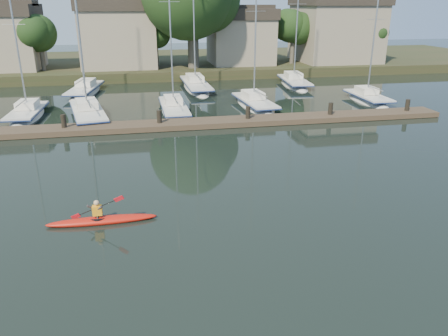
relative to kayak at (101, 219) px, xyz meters
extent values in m
plane|color=black|center=(5.92, -1.01, -0.16)|extent=(160.00, 160.00, 0.00)
ellipsoid|color=#B0190D|center=(0.02, 0.00, -0.07)|extent=(4.09, 0.56, 0.31)
cylinder|color=black|center=(-0.11, 0.00, 0.03)|extent=(0.61, 0.61, 0.08)
imported|color=#302B2D|center=(-0.11, 0.00, 0.36)|extent=(0.21, 0.32, 0.89)
cube|color=orange|center=(-0.11, 0.00, 0.37)|extent=(0.35, 0.26, 0.36)
sphere|color=tan|center=(-0.11, 0.00, 0.68)|extent=(0.20, 0.20, 0.20)
cube|color=#4F392D|center=(5.92, 12.99, 0.04)|extent=(34.00, 2.00, 0.35)
cylinder|color=black|center=(-3.08, 12.99, 0.14)|extent=(0.32, 0.32, 1.80)
cylinder|color=black|center=(2.92, 12.99, 0.14)|extent=(0.32, 0.32, 1.80)
cylinder|color=black|center=(8.92, 12.99, 0.14)|extent=(0.32, 0.32, 1.80)
cylinder|color=black|center=(14.92, 12.99, 0.14)|extent=(0.32, 0.32, 1.80)
cylinder|color=black|center=(20.92, 12.99, 0.14)|extent=(0.32, 0.32, 1.80)
ellipsoid|color=silver|center=(-6.33, 17.81, -0.49)|extent=(2.20, 7.12, 1.79)
cube|color=silver|center=(-6.33, 17.81, 0.36)|extent=(2.06, 5.85, 0.13)
cube|color=navy|center=(-6.33, 17.81, 0.28)|extent=(2.14, 5.99, 0.08)
cube|color=silver|center=(-6.31, 18.23, 0.71)|extent=(1.38, 2.02, 0.52)
cylinder|color=#9EA0A5|center=(-6.32, 18.02, 5.12)|extent=(0.11, 0.11, 9.42)
cylinder|color=#9EA0A5|center=(-6.36, 16.75, 1.11)|extent=(0.16, 2.69, 0.08)
cylinder|color=#9EA0A5|center=(-6.32, 18.02, 6.25)|extent=(1.51, 0.08, 0.03)
ellipsoid|color=silver|center=(-1.97, 16.76, -0.51)|extent=(3.66, 8.79, 1.91)
cube|color=silver|center=(-1.97, 16.76, 0.39)|extent=(3.27, 7.26, 0.14)
cube|color=navy|center=(-1.97, 16.76, 0.31)|extent=(3.39, 7.45, 0.08)
cube|color=silver|center=(-2.06, 17.27, 0.77)|extent=(1.83, 2.61, 0.55)
cylinder|color=#9EA0A5|center=(-2.01, 17.01, 6.48)|extent=(0.12, 0.12, 12.07)
cylinder|color=#9EA0A5|center=(-1.73, 15.50, 1.20)|extent=(0.68, 3.21, 0.08)
ellipsoid|color=silver|center=(4.25, 17.44, -0.48)|extent=(2.00, 8.18, 1.72)
cube|color=silver|center=(4.25, 17.44, 0.34)|extent=(1.89, 6.71, 0.13)
cube|color=navy|center=(4.25, 17.44, 0.27)|extent=(1.96, 6.88, 0.07)
cube|color=silver|center=(4.24, 17.93, 0.68)|extent=(1.30, 2.30, 0.50)
cylinder|color=#9EA0A5|center=(4.25, 17.68, 6.28)|extent=(0.11, 0.11, 11.79)
cylinder|color=#9EA0A5|center=(4.26, 16.21, 1.07)|extent=(0.11, 3.10, 0.07)
cylinder|color=#9EA0A5|center=(4.25, 17.68, 7.69)|extent=(1.45, 0.04, 0.03)
ellipsoid|color=silver|center=(10.73, 17.97, -0.50)|extent=(2.60, 7.89, 1.84)
cube|color=silver|center=(10.73, 17.97, 0.37)|extent=(2.40, 6.49, 0.14)
cube|color=navy|center=(10.73, 17.97, 0.30)|extent=(2.49, 6.65, 0.08)
cube|color=silver|center=(10.69, 18.43, 0.73)|extent=(1.51, 2.27, 0.53)
cylinder|color=#9EA0A5|center=(10.71, 18.20, 5.76)|extent=(0.12, 0.12, 10.67)
cylinder|color=#9EA0A5|center=(10.81, 16.81, 1.15)|extent=(0.29, 2.95, 0.08)
cylinder|color=#9EA0A5|center=(10.71, 18.20, 7.04)|extent=(1.55, 0.14, 0.03)
ellipsoid|color=silver|center=(20.58, 18.06, -0.50)|extent=(2.18, 6.80, 1.83)
cube|color=silver|center=(20.58, 18.06, 0.37)|extent=(2.05, 5.58, 0.14)
cube|color=navy|center=(20.58, 18.06, 0.29)|extent=(2.13, 5.72, 0.08)
cube|color=silver|center=(20.59, 18.46, 0.73)|extent=(1.39, 1.92, 0.53)
cylinder|color=#9EA0A5|center=(20.59, 18.26, 5.24)|extent=(0.12, 0.12, 9.65)
cylinder|color=#9EA0A5|center=(20.56, 17.04, 1.14)|extent=(0.13, 2.57, 0.08)
cylinder|color=#9EA0A5|center=(20.59, 18.26, 6.40)|extent=(1.54, 0.06, 0.03)
ellipsoid|color=silver|center=(-3.11, 26.37, -0.50)|extent=(3.37, 8.98, 1.85)
cube|color=silver|center=(-3.11, 26.37, 0.38)|extent=(3.03, 7.41, 0.14)
cube|color=navy|center=(-3.11, 26.37, 0.30)|extent=(3.13, 7.59, 0.08)
cube|color=silver|center=(-3.03, 26.89, 0.74)|extent=(1.73, 2.64, 0.54)
cylinder|color=#9EA0A5|center=(-3.07, 26.63, 6.76)|extent=(0.12, 0.12, 12.67)
cylinder|color=#9EA0A5|center=(-3.32, 25.07, 1.16)|extent=(0.59, 3.31, 0.08)
ellipsoid|color=silver|center=(7.18, 26.76, -0.52)|extent=(2.34, 10.36, 1.96)
cube|color=silver|center=(7.18, 26.76, 0.41)|extent=(2.20, 8.50, 0.14)
cube|color=navy|center=(7.18, 26.76, 0.33)|extent=(2.29, 8.71, 0.08)
cube|color=silver|center=(7.17, 27.38, 0.79)|extent=(1.49, 2.91, 0.57)
cylinder|color=#9EA0A5|center=(7.17, 27.07, 7.69)|extent=(0.12, 0.12, 14.45)
cylinder|color=#9EA0A5|center=(7.20, 25.21, 1.24)|extent=(0.15, 3.92, 0.08)
ellipsoid|color=silver|center=(17.12, 26.59, -0.52)|extent=(3.01, 8.46, 1.97)
cube|color=silver|center=(17.12, 26.59, 0.41)|extent=(2.75, 6.97, 0.14)
cube|color=navy|center=(17.12, 26.59, 0.33)|extent=(2.85, 7.14, 0.08)
cube|color=silver|center=(17.17, 27.09, 0.79)|extent=(1.68, 2.46, 0.57)
cylinder|color=#9EA0A5|center=(17.15, 26.84, 6.16)|extent=(0.12, 0.12, 11.39)
cylinder|color=#9EA0A5|center=(16.99, 25.36, 1.24)|extent=(0.40, 3.14, 0.08)
cylinder|color=#9EA0A5|center=(17.15, 26.84, 7.53)|extent=(1.65, 0.20, 0.03)
cube|color=#232D16|center=(5.92, 42.99, 0.34)|extent=(90.00, 24.00, 1.00)
cube|color=gray|center=(-12.08, 36.99, 3.59)|extent=(7.00, 7.00, 5.50)
cube|color=gray|center=(-0.08, 36.99, 3.84)|extent=(8.00, 8.00, 6.00)
cube|color=#312B23|center=(-0.08, 36.99, 7.44)|extent=(8.40, 8.40, 1.20)
cube|color=gray|center=(13.92, 36.99, 3.34)|extent=(7.00, 7.00, 5.00)
cube|color=#312B23|center=(13.92, 36.99, 6.44)|extent=(7.35, 7.35, 1.20)
cube|color=gray|center=(25.92, 36.99, 4.09)|extent=(9.00, 9.00, 6.50)
cube|color=#312B23|center=(25.92, 36.99, 7.94)|extent=(9.45, 9.45, 1.20)
cylinder|color=#534C43|center=(7.92, 33.99, 3.34)|extent=(1.20, 1.20, 5.00)
cylinder|color=#534C43|center=(-8.08, 34.99, 2.34)|extent=(0.48, 0.48, 3.00)
sphere|color=black|center=(-8.08, 34.99, 4.84)|extent=(3.40, 3.40, 3.40)
cylinder|color=#534C43|center=(3.92, 34.49, 2.24)|extent=(0.38, 0.38, 2.80)
sphere|color=black|center=(3.92, 34.49, 4.44)|extent=(2.72, 2.72, 2.72)
cylinder|color=#534C43|center=(19.92, 35.49, 2.44)|extent=(0.50, 0.50, 3.20)
sphere|color=black|center=(19.92, 35.49, 5.09)|extent=(3.57, 3.57, 3.57)
cylinder|color=#534C43|center=(29.92, 33.99, 2.14)|extent=(0.41, 0.41, 2.60)
sphere|color=black|center=(29.92, 33.99, 4.29)|extent=(2.89, 2.89, 2.89)
camera|label=1|loc=(1.71, -15.26, 7.59)|focal=35.00mm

